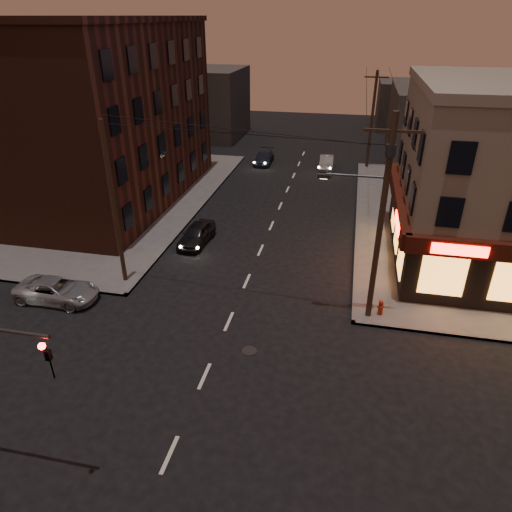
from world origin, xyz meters
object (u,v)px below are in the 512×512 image
(sedan_far, at_px, (264,158))
(sedan_mid, at_px, (326,162))
(suv_cross, at_px, (57,290))
(fire_hydrant, at_px, (381,307))
(sedan_near, at_px, (197,234))

(sedan_far, bearing_deg, sedan_mid, -5.62)
(suv_cross, xyz_separation_m, sedan_mid, (12.32, 26.90, 0.01))
(sedan_far, xyz_separation_m, fire_hydrant, (10.97, -25.40, -0.02))
(suv_cross, xyz_separation_m, fire_hydrant, (16.85, 2.00, -0.02))
(sedan_mid, bearing_deg, sedan_far, 173.57)
(suv_cross, relative_size, sedan_near, 1.12)
(suv_cross, height_order, fire_hydrant, suv_cross)
(sedan_mid, distance_m, fire_hydrant, 25.30)
(sedan_near, height_order, fire_hydrant, sedan_near)
(sedan_near, distance_m, sedan_mid, 20.11)
(sedan_far, height_order, fire_hydrant, sedan_far)
(suv_cross, xyz_separation_m, sedan_far, (5.87, 27.40, -0.00))
(sedan_near, distance_m, fire_hydrant, 13.27)
(suv_cross, height_order, sedan_near, sedan_near)
(suv_cross, relative_size, sedan_mid, 1.16)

